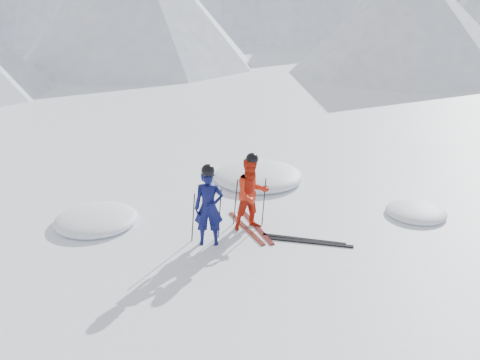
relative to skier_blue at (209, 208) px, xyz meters
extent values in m
plane|color=white|center=(2.58, 0.07, -0.79)|extent=(160.00, 160.00, 0.00)
cone|color=#B2BCD1|center=(14.58, 20.07, 2.46)|extent=(14.00, 14.00, 6.50)
imported|color=#0B0F44|center=(0.00, 0.00, 0.00)|extent=(0.63, 0.47, 1.57)
imported|color=red|center=(0.97, 0.52, 0.00)|extent=(0.87, 0.73, 1.58)
cylinder|color=black|center=(-0.30, 0.15, -0.26)|extent=(0.11, 0.08, 1.05)
cylinder|color=black|center=(0.25, 0.25, -0.26)|extent=(0.11, 0.07, 1.05)
cylinder|color=black|center=(0.67, 0.77, -0.26)|extent=(0.11, 0.09, 1.05)
cylinder|color=black|center=(1.27, 0.67, -0.26)|extent=(0.11, 0.08, 1.05)
cube|color=black|center=(0.85, 0.52, -0.77)|extent=(0.47, 1.68, 0.03)
cube|color=black|center=(1.09, 0.52, -0.77)|extent=(0.36, 1.69, 0.03)
cube|color=black|center=(1.90, -0.22, -0.77)|extent=(1.57, 0.81, 0.03)
cube|color=black|center=(2.00, -0.37, -0.77)|extent=(1.59, 0.76, 0.03)
ellipsoid|color=white|center=(-2.30, 1.39, -0.79)|extent=(1.80, 1.80, 0.40)
ellipsoid|color=white|center=(4.78, 0.51, -0.79)|extent=(1.35, 1.35, 0.30)
ellipsoid|color=white|center=(1.75, 3.34, -0.79)|extent=(2.37, 2.37, 0.52)
camera|label=1|loc=(-1.09, -9.06, 4.01)|focal=38.00mm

